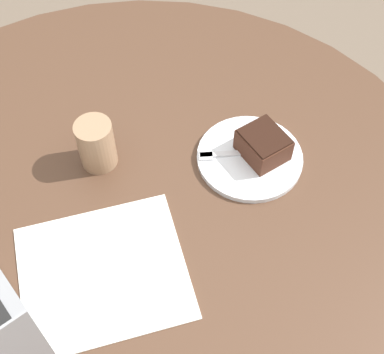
% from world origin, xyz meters
% --- Properties ---
extents(ground_plane, '(12.00, 12.00, 0.00)m').
position_xyz_m(ground_plane, '(0.00, 0.00, 0.00)').
color(ground_plane, '#6B5B4C').
extents(dining_table, '(1.35, 1.35, 0.77)m').
position_xyz_m(dining_table, '(0.00, 0.00, 0.67)').
color(dining_table, '#4C3323').
rests_on(dining_table, ground_plane).
extents(paper_document, '(0.39, 0.38, 0.00)m').
position_xyz_m(paper_document, '(0.11, 0.04, 0.77)').
color(paper_document, white).
rests_on(paper_document, dining_table).
extents(plate, '(0.22, 0.22, 0.01)m').
position_xyz_m(plate, '(-0.27, 0.07, 0.78)').
color(plate, silver).
rests_on(plate, dining_table).
extents(cake_slice, '(0.10, 0.11, 0.06)m').
position_xyz_m(cake_slice, '(-0.29, 0.09, 0.81)').
color(cake_slice, '#472619').
rests_on(cake_slice, plate).
extents(fork, '(0.14, 0.13, 0.00)m').
position_xyz_m(fork, '(-0.25, 0.04, 0.79)').
color(fork, silver).
rests_on(fork, plate).
extents(coffee_glass, '(0.07, 0.07, 0.11)m').
position_xyz_m(coffee_glass, '(-0.06, -0.15, 0.82)').
color(coffee_glass, '#997556').
rests_on(coffee_glass, dining_table).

